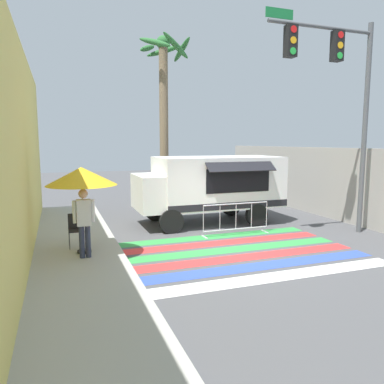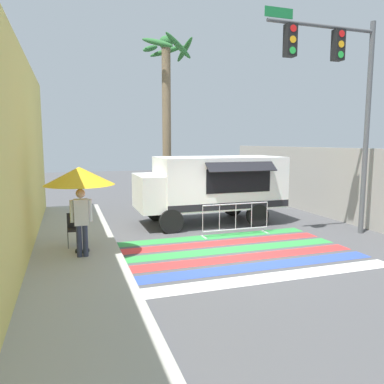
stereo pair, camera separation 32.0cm
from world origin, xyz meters
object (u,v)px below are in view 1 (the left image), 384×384
food_truck (207,184)px  vendor_person (84,219)px  folding_chair (76,227)px  barricade_front (236,219)px  palm_tree (164,98)px  patio_umbrella (81,177)px  traffic_signal_pole (338,82)px

food_truck → vendor_person: food_truck is taller
food_truck → folding_chair: food_truck is taller
barricade_front → palm_tree: palm_tree is taller
patio_umbrella → barricade_front: patio_umbrella is taller
food_truck → palm_tree: size_ratio=0.70×
food_truck → traffic_signal_pole: (3.12, -3.07, 3.39)m
vendor_person → barricade_front: size_ratio=0.74×
food_truck → palm_tree: (-0.58, 3.73, 3.49)m
food_truck → folding_chair: bearing=-154.8°
traffic_signal_pole → barricade_front: 5.34m
folding_chair → palm_tree: palm_tree is taller
food_truck → traffic_signal_pole: traffic_signal_pole is taller
traffic_signal_pole → folding_chair: size_ratio=7.53×
vendor_person → patio_umbrella: bearing=85.7°
traffic_signal_pole → folding_chair: bearing=174.2°
patio_umbrella → palm_tree: size_ratio=0.29×
patio_umbrella → food_truck: bearing=32.4°
food_truck → palm_tree: 5.14m
patio_umbrella → vendor_person: patio_umbrella is taller
traffic_signal_pole → barricade_front: traffic_signal_pole is taller
traffic_signal_pole → palm_tree: palm_tree is taller
food_truck → patio_umbrella: size_ratio=2.41×
patio_umbrella → barricade_front: (4.86, 0.97, -1.63)m
folding_chair → vendor_person: (0.15, -1.13, 0.43)m
food_truck → vendor_person: (-4.66, -3.39, -0.32)m
traffic_signal_pole → barricade_front: size_ratio=2.93×
food_truck → traffic_signal_pole: bearing=-44.6°
vendor_person → palm_tree: 9.05m
folding_chair → palm_tree: 8.47m
folding_chair → vendor_person: bearing=-81.6°
food_truck → patio_umbrella: food_truck is taller
food_truck → barricade_front: size_ratio=2.32×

